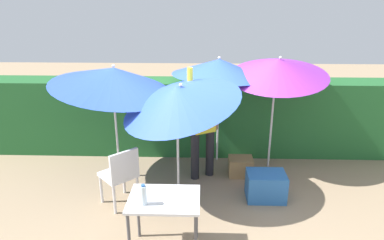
# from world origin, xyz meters

# --- Properties ---
(ground_plane) EXTENTS (24.00, 24.00, 0.00)m
(ground_plane) POSITION_xyz_m (0.00, 0.00, 0.00)
(ground_plane) COLOR #9E8466
(hedge_row) EXTENTS (8.00, 0.70, 1.43)m
(hedge_row) POSITION_xyz_m (0.00, 1.61, 0.71)
(hedge_row) COLOR #23602D
(hedge_row) RESTS_ON ground_plane
(umbrella_rainbow) EXTENTS (1.96, 1.93, 2.06)m
(umbrella_rainbow) POSITION_xyz_m (-1.23, 0.53, 1.69)
(umbrella_rainbow) COLOR silver
(umbrella_rainbow) RESTS_ON ground_plane
(umbrella_orange) EXTENTS (1.79, 1.72, 2.09)m
(umbrella_orange) POSITION_xyz_m (-0.17, -0.09, 1.59)
(umbrella_orange) COLOR silver
(umbrella_orange) RESTS_ON ground_plane
(umbrella_yellow) EXTENTS (1.68, 1.67, 2.14)m
(umbrella_yellow) POSITION_xyz_m (1.39, 0.96, 1.79)
(umbrella_yellow) COLOR silver
(umbrella_yellow) RESTS_ON ground_plane
(umbrella_navy) EXTENTS (1.64, 1.63, 1.94)m
(umbrella_navy) POSITION_xyz_m (0.44, 1.20, 1.75)
(umbrella_navy) COLOR silver
(umbrella_navy) RESTS_ON ground_plane
(person_vendor) EXTENTS (0.53, 0.36, 1.88)m
(person_vendor) POSITION_xyz_m (0.17, 0.55, 0.93)
(person_vendor) COLOR black
(person_vendor) RESTS_ON ground_plane
(chair_plastic) EXTENTS (0.62, 0.62, 0.89)m
(chair_plastic) POSITION_xyz_m (-0.99, -0.34, 0.51)
(chair_plastic) COLOR silver
(chair_plastic) RESTS_ON ground_plane
(cooler_box) EXTENTS (0.57, 0.41, 0.42)m
(cooler_box) POSITION_xyz_m (1.12, -0.10, 0.21)
(cooler_box) COLOR #2D6BB7
(cooler_box) RESTS_ON ground_plane
(crate_cardboard) EXTENTS (0.40, 0.33, 0.31)m
(crate_cardboard) POSITION_xyz_m (0.82, 0.62, 0.16)
(crate_cardboard) COLOR #9E7A4C
(crate_cardboard) RESTS_ON ground_plane
(folding_table) EXTENTS (0.80, 0.60, 0.73)m
(folding_table) POSITION_xyz_m (-0.26, -1.29, 0.64)
(folding_table) COLOR #4C4C51
(folding_table) RESTS_ON ground_plane
(bottle_water) EXTENTS (0.07, 0.07, 0.24)m
(bottle_water) POSITION_xyz_m (-0.46, -1.42, 0.84)
(bottle_water) COLOR silver
(bottle_water) RESTS_ON folding_table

